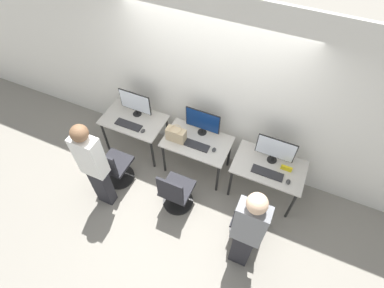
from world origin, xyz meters
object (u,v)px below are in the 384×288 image
(monitor_center, at_px, (203,121))
(mouse_center, at_px, (214,150))
(monitor_left, at_px, (135,103))
(monitor_right, at_px, (276,149))
(keyboard_right, at_px, (267,173))
(person_right, at_px, (248,230))
(keyboard_center, at_px, (195,145))
(mouse_right, at_px, (288,182))
(handbag, at_px, (176,134))
(office_chair_right, at_px, (248,224))
(office_chair_left, at_px, (114,168))
(person_left, at_px, (93,165))
(keyboard_left, at_px, (129,125))
(mouse_left, at_px, (143,131))
(office_chair_center, at_px, (176,193))

(monitor_center, relative_size, mouse_center, 6.13)
(monitor_left, xyz_separation_m, monitor_right, (2.28, -0.01, 0.00))
(monitor_left, relative_size, keyboard_right, 1.23)
(mouse_center, bearing_deg, person_right, -52.71)
(mouse_center, xyz_separation_m, keyboard_right, (0.84, -0.07, -0.01))
(monitor_left, height_order, monitor_right, same)
(keyboard_center, distance_m, person_right, 1.59)
(mouse_right, distance_m, handbag, 1.76)
(office_chair_right, bearing_deg, office_chair_left, 179.07)
(office_chair_left, bearing_deg, person_left, -82.68)
(keyboard_left, height_order, mouse_right, mouse_right)
(person_left, bearing_deg, keyboard_left, 95.50)
(monitor_center, relative_size, keyboard_center, 1.23)
(mouse_center, bearing_deg, keyboard_left, -176.69)
(keyboard_left, bearing_deg, person_left, -84.50)
(monitor_center, height_order, keyboard_right, monitor_center)
(person_left, bearing_deg, keyboard_right, 24.48)
(monitor_left, relative_size, person_right, 0.32)
(mouse_left, xyz_separation_m, keyboard_right, (2.00, 0.04, -0.01))
(keyboard_left, xyz_separation_m, keyboard_right, (2.28, 0.01, 0.00))
(monitor_left, bearing_deg, person_left, -85.70)
(office_chair_left, distance_m, monitor_center, 1.58)
(keyboard_right, bearing_deg, handbag, 178.57)
(monitor_left, distance_m, monitor_right, 2.28)
(mouse_center, bearing_deg, office_chair_center, -113.36)
(office_chair_left, bearing_deg, person_right, -10.20)
(keyboard_left, height_order, monitor_center, monitor_center)
(office_chair_right, relative_size, person_right, 0.51)
(person_right, bearing_deg, office_chair_left, 169.80)
(mouse_center, height_order, keyboard_right, mouse_center)
(monitor_right, xyz_separation_m, person_right, (0.00, -1.29, -0.02))
(mouse_right, bearing_deg, keyboard_right, 174.53)
(monitor_center, relative_size, office_chair_right, 0.63)
(keyboard_left, bearing_deg, monitor_left, 90.00)
(monitor_right, bearing_deg, monitor_left, 179.81)
(keyboard_left, height_order, mouse_center, mouse_center)
(keyboard_right, distance_m, office_chair_right, 0.76)
(mouse_left, height_order, mouse_right, same)
(office_chair_right, bearing_deg, monitor_right, 88.60)
(mouse_left, height_order, monitor_right, monitor_right)
(mouse_center, distance_m, handbag, 0.62)
(office_chair_left, xyz_separation_m, mouse_center, (1.39, 0.70, 0.37))
(mouse_left, distance_m, mouse_right, 2.30)
(keyboard_center, distance_m, monitor_right, 1.18)
(monitor_left, bearing_deg, person_right, -29.57)
(keyboard_right, xyz_separation_m, office_chair_right, (-0.02, -0.66, -0.37))
(mouse_center, bearing_deg, keyboard_right, -4.84)
(monitor_left, xyz_separation_m, keyboard_right, (2.28, -0.26, -0.24))
(monitor_left, xyz_separation_m, mouse_left, (0.28, -0.30, -0.24))
(office_chair_right, bearing_deg, mouse_right, 62.88)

